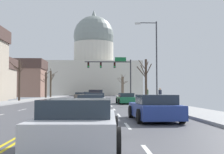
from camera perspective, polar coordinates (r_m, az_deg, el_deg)
The scene contains 25 objects.
ground at distance 30.50m, azimuth -6.96°, elevation -5.47°, with size 20.00×180.00×0.20m.
signal_gantry at distance 48.09m, azimuth 0.46°, elevation 1.67°, with size 7.91×0.41×7.07m.
street_lamp_right at distance 29.48m, azimuth 8.42°, elevation 4.37°, with size 2.29×0.24×8.47m.
capitol_building at distance 107.61m, azimuth -3.71°, elevation 2.56°, with size 34.61×19.43×32.47m.
sedan_near_00 at distance 44.58m, azimuth -3.44°, elevation -3.98°, with size 2.16×4.39×1.20m.
pickup_truck_near_01 at distance 38.79m, azimuth -3.30°, elevation -3.91°, with size 2.47×5.72×1.62m.
sedan_near_02 at distance 32.06m, azimuth 2.80°, elevation -4.39°, with size 2.10×4.46×1.21m.
sedan_near_03 at distance 26.03m, azimuth -3.52°, elevation -4.65°, with size 2.16×4.37×1.26m.
sedan_near_04 at distance 19.29m, azimuth -4.29°, elevation -5.39°, with size 2.03×4.46×1.17m.
sedan_near_05 at distance 13.85m, azimuth 8.52°, elevation -6.25°, with size 2.19×4.45×1.24m.
sedan_near_06 at distance 7.44m, azimuth -6.66°, elevation -9.23°, with size 2.19×4.44×1.20m.
sedan_oncoming_00 at distance 57.48m, azimuth -6.61°, elevation -3.71°, with size 1.99×4.25×1.22m.
sedan_oncoming_01 at distance 68.72m, azimuth -6.16°, elevation -3.59°, with size 2.16×4.30×1.20m.
sedan_oncoming_02 at distance 79.73m, azimuth -5.61°, elevation -3.51°, with size 1.95×4.54×1.18m.
sedan_oncoming_03 at distance 87.72m, azimuth -5.15°, elevation -3.43°, with size 2.13×4.73×1.28m.
flank_building_00 at distance 75.19m, azimuth -17.40°, elevation -0.22°, with size 10.80×8.64×9.37m.
bare_tree_00 at distance 76.76m, azimuth 2.01°, elevation -1.84°, with size 2.95×1.18×5.20m.
bare_tree_01 at distance 64.52m, azimuth -12.20°, elevation -1.27°, with size 1.75×1.65×6.34m.
bare_tree_02 at distance 34.30m, azimuth 6.79°, elevation -0.28°, with size 1.62×2.51×5.16m.
bare_tree_03 at distance 59.19m, azimuth -13.17°, elevation -1.43°, with size 2.81×2.00×5.97m.
bare_tree_04 at distance 69.26m, azimuth 2.26°, elevation -1.75°, with size 1.43×2.07×5.43m.
bare_tree_05 at distance 41.20m, azimuth -18.15°, elevation -0.23°, with size 2.63×2.18×5.63m.
pedestrian_00 at distance 29.83m, azimuth 9.64°, elevation -3.57°, with size 0.35×0.34×1.61m.
pedestrian_01 at distance 36.64m, azimuth 7.08°, elevation -3.41°, with size 0.35×0.34×1.67m.
bicycle_parked at distance 34.32m, azimuth 7.58°, elevation -4.40°, with size 0.12×1.77×0.85m.
Camera 1 is at (2.38, -30.38, 1.39)m, focal length 45.49 mm.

